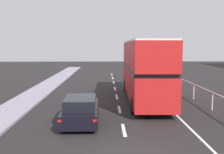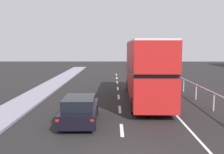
{
  "view_description": "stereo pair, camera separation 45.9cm",
  "coord_description": "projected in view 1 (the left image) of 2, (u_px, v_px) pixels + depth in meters",
  "views": [
    {
      "loc": [
        -0.85,
        -8.68,
        3.95
      ],
      "look_at": [
        -0.48,
        6.76,
        2.15
      ],
      "focal_mm": 42.46,
      "sensor_mm": 36.0,
      "label": 1
    },
    {
      "loc": [
        -0.39,
        -8.68,
        3.95
      ],
      "look_at": [
        -0.48,
        6.76,
        2.15
      ],
      "focal_mm": 42.46,
      "sensor_mm": 36.0,
      "label": 2
    }
  ],
  "objects": [
    {
      "name": "bridge_side_railing",
      "position": [
        202.0,
        91.0,
        18.06
      ],
      "size": [
        0.1,
        42.0,
        1.13
      ],
      "color": "#B4AABC",
      "rests_on": "ground"
    },
    {
      "name": "double_decker_bus_red",
      "position": [
        144.0,
        69.0,
        19.31
      ],
      "size": [
        2.68,
        11.28,
        4.35
      ],
      "rotation": [
        0.0,
        0.0,
        -0.02
      ],
      "color": "red",
      "rests_on": "ground"
    },
    {
      "name": "hatchback_car_near",
      "position": [
        81.0,
        110.0,
        13.76
      ],
      "size": [
        1.87,
        4.32,
        1.35
      ],
      "rotation": [
        0.0,
        0.0,
        0.02
      ],
      "color": "black",
      "rests_on": "ground"
    },
    {
      "name": "lane_paint_markings",
      "position": [
        149.0,
        106.0,
        17.55
      ],
      "size": [
        3.36,
        46.0,
        0.01
      ],
      "color": "silver",
      "rests_on": "ground"
    }
  ]
}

